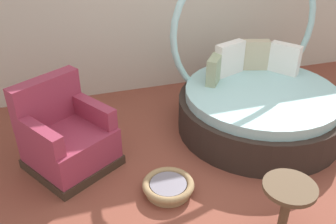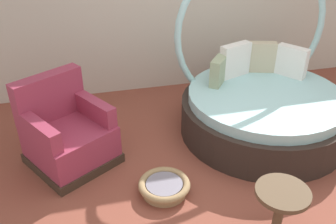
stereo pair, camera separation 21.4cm
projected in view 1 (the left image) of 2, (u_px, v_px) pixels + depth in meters
ground_plane at (239, 178)px, 3.89m from camera, size 8.00×8.00×0.02m
round_daybed at (257, 98)px, 4.57m from camera, size 1.96×1.96×2.08m
red_armchair at (66, 138)px, 3.92m from camera, size 1.10×1.10×0.94m
pet_basket at (168, 186)px, 3.66m from camera, size 0.51×0.51×0.13m
side_table at (288, 194)px, 3.06m from camera, size 0.44×0.44×0.52m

